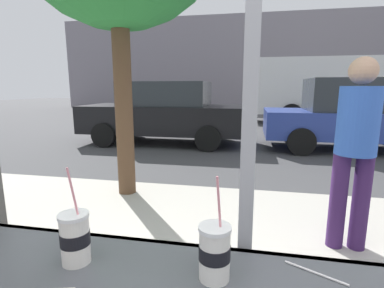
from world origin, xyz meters
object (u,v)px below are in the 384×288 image
parked_car_black (165,112)px  box_truck (332,88)px  soda_cup_left (215,252)px  pedestrian (356,143)px  soda_cup_right (76,237)px  parked_car_blue (352,115)px

parked_car_black → box_truck: bearing=44.6°
soda_cup_left → pedestrian: 2.05m
parked_car_black → soda_cup_left: bearing=-72.4°
soda_cup_left → box_truck: (3.47, 12.71, 0.46)m
soda_cup_left → box_truck: 13.18m
parked_car_black → box_truck: size_ratio=0.64×
soda_cup_right → pedestrian: bearing=52.1°
soda_cup_right → parked_car_blue: 7.70m
parked_car_blue → box_truck: size_ratio=0.60×
soda_cup_right → parked_car_black: bearing=104.2°
box_truck → pedestrian: bearing=-103.0°
soda_cup_right → parked_car_black: (-1.79, 7.07, -0.20)m
soda_cup_right → pedestrian: pedestrian is taller
parked_car_blue → pedestrian: 5.51m
soda_cup_right → box_truck: (3.93, 12.71, 0.46)m
soda_cup_right → parked_car_blue: size_ratio=0.08×
soda_cup_left → soda_cup_right: (-0.45, -0.00, 0.00)m
pedestrian → parked_car_blue: bearing=72.9°
soda_cup_left → box_truck: bearing=74.7°
soda_cup_right → parked_car_blue: (3.03, 7.07, -0.19)m
pedestrian → soda_cup_left: bearing=-117.9°
soda_cup_left → soda_cup_right: 0.45m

